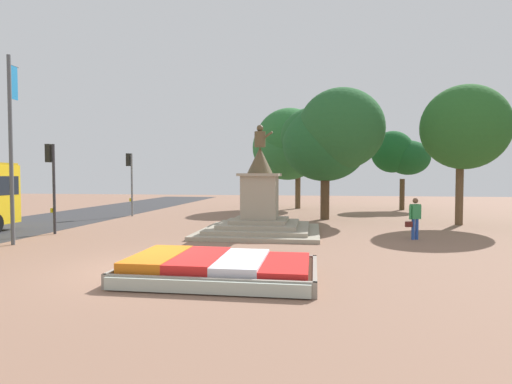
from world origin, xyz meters
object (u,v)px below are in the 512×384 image
at_px(flower_planter, 217,268).
at_px(banner_pole, 11,146).
at_px(traffic_light_far_corner, 130,173).
at_px(statue_monument, 260,212).
at_px(traffic_light_mid_block, 52,173).
at_px(pedestrian_with_handbag, 415,216).

height_order(flower_planter, banner_pole, banner_pole).
distance_m(traffic_light_far_corner, banner_pole, 10.71).
bearing_deg(statue_monument, traffic_light_far_corner, 145.41).
bearing_deg(statue_monument, traffic_light_mid_block, -170.41).
height_order(statue_monument, traffic_light_far_corner, statue_monument).
height_order(statue_monument, pedestrian_with_handbag, statue_monument).
height_order(traffic_light_mid_block, banner_pole, banner_pole).
height_order(flower_planter, traffic_light_mid_block, traffic_light_mid_block).
xyz_separation_m(flower_planter, banner_pole, (-8.71, 3.66, 3.43)).
relative_size(statue_monument, banner_pole, 0.75).
bearing_deg(flower_planter, traffic_light_mid_block, 144.59).
distance_m(flower_planter, banner_pole, 10.05).
bearing_deg(banner_pole, flower_planter, -22.81).
height_order(flower_planter, statue_monument, statue_monument).
xyz_separation_m(traffic_light_mid_block, banner_pole, (0.36, -2.78, 0.95)).
distance_m(traffic_light_mid_block, traffic_light_far_corner, 7.88).
relative_size(banner_pole, pedestrian_with_handbag, 4.17).
distance_m(statue_monument, banner_pole, 10.10).
bearing_deg(flower_planter, banner_pole, 157.19).
distance_m(statue_monument, pedestrian_with_handbag, 6.49).
bearing_deg(banner_pole, pedestrian_with_handbag, 12.80).
bearing_deg(traffic_light_mid_block, banner_pole, -82.72).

